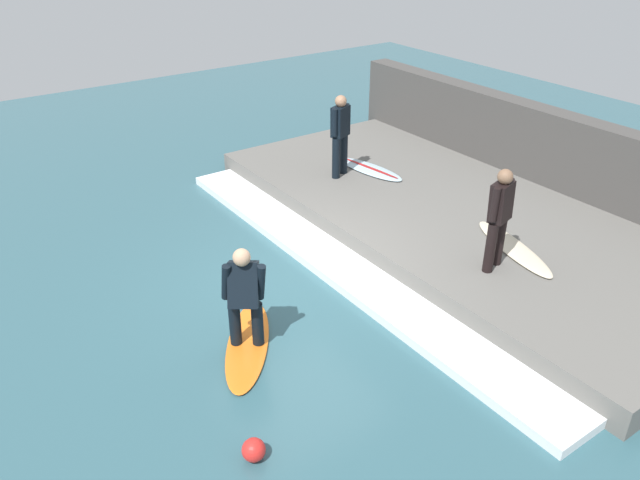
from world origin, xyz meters
TOP-DOWN VIEW (x-y plane):
  - ground_plane at (0.00, 0.00)m, footprint 28.00×28.00m
  - concrete_ledge at (3.45, 0.00)m, footprint 4.40×9.89m
  - back_wall at (5.90, 0.00)m, footprint 0.50×10.38m
  - wave_foam_crest at (0.82, 0.00)m, footprint 0.84×9.40m
  - surfboard_riding at (-1.45, -0.90)m, footprint 1.66×2.00m
  - surfer_riding at (-1.45, -0.90)m, footprint 0.59×0.60m
  - surfer_waiting_near at (2.65, 2.45)m, footprint 0.54×0.37m
  - surfboard_waiting_near at (3.33, 2.28)m, footprint 0.75×1.77m
  - surfer_waiting_far at (2.39, -1.88)m, footprint 0.54×0.34m
  - surfboard_waiting_far at (3.12, -1.71)m, footprint 1.02×2.04m
  - marker_buoy at (-2.37, -2.70)m, footprint 0.27×0.27m

SIDE VIEW (x-z plane):
  - ground_plane at x=0.00m, z-range 0.00..0.00m
  - surfboard_riding at x=-1.45m, z-range 0.00..0.06m
  - wave_foam_crest at x=0.82m, z-range 0.00..0.15m
  - marker_buoy at x=-2.37m, z-range 0.00..0.27m
  - concrete_ledge at x=3.45m, z-range 0.00..0.44m
  - surfboard_waiting_far at x=3.12m, z-range 0.44..0.50m
  - surfboard_waiting_near at x=3.33m, z-range 0.44..0.50m
  - surfer_riding at x=-1.45m, z-range 0.14..1.64m
  - back_wall at x=5.90m, z-range 0.00..1.90m
  - surfer_waiting_far at x=2.39m, z-range 0.54..2.19m
  - surfer_waiting_near at x=2.65m, z-range 0.55..2.23m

